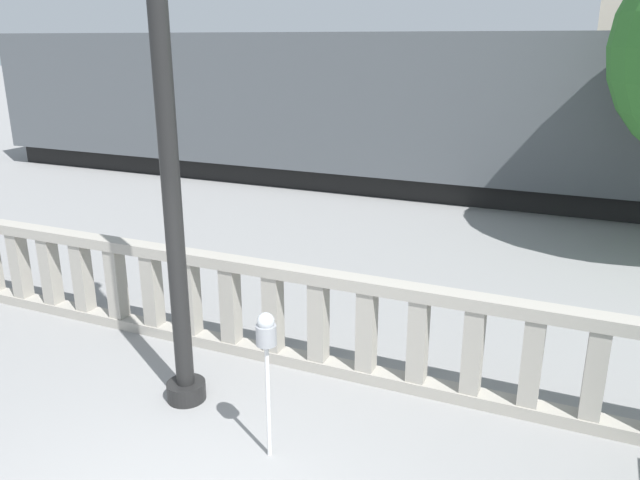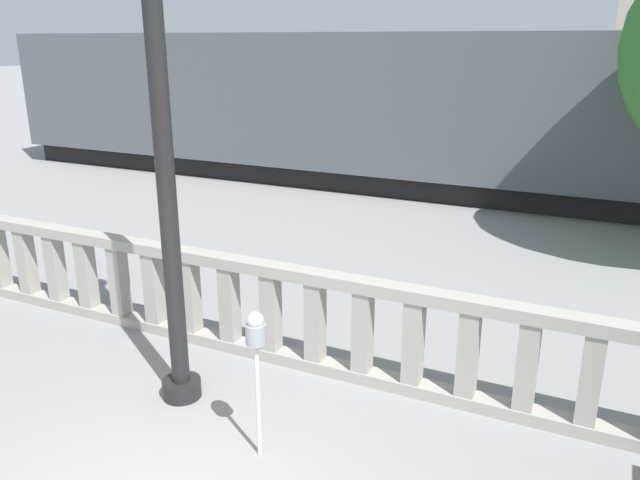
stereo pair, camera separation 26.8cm
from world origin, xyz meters
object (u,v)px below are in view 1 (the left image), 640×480
parking_meter (266,341)px  train_near (346,107)px  lamppost (167,135)px  train_far (433,79)px

parking_meter → train_near: bearing=107.9°
lamppost → train_far: size_ratio=0.22×
lamppost → train_near: (-2.31, 10.60, -0.82)m
train_near → train_far: 16.00m
lamppost → parking_meter: 2.17m
train_near → train_far: bearing=95.6°
train_near → parking_meter: bearing=-72.1°
lamppost → train_far: (-3.86, 26.52, -0.98)m
lamppost → parking_meter: bearing=-21.0°
parking_meter → lamppost: bearing=159.0°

